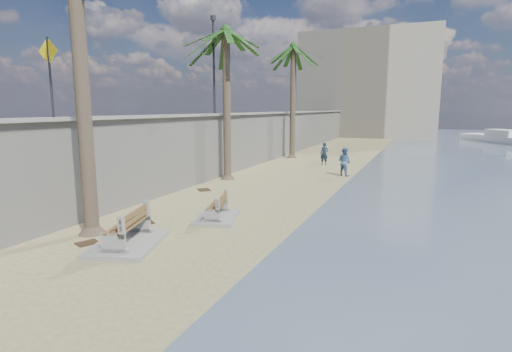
% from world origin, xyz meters
% --- Properties ---
extents(ground_plane, '(140.00, 140.00, 0.00)m').
position_xyz_m(ground_plane, '(0.00, 0.00, 0.00)').
color(ground_plane, tan).
extents(seawall, '(0.45, 70.00, 3.50)m').
position_xyz_m(seawall, '(-5.20, 20.00, 1.75)').
color(seawall, gray).
rests_on(seawall, ground_plane).
extents(wall_cap, '(0.80, 70.00, 0.12)m').
position_xyz_m(wall_cap, '(-5.20, 20.00, 3.55)').
color(wall_cap, gray).
rests_on(wall_cap, seawall).
extents(end_building, '(18.00, 12.00, 14.00)m').
position_xyz_m(end_building, '(-2.00, 52.00, 7.00)').
color(end_building, '#B7AA93').
rests_on(end_building, ground_plane).
extents(bench_near, '(2.33, 2.85, 1.03)m').
position_xyz_m(bench_near, '(-1.96, 1.07, 0.45)').
color(bench_near, gray).
rests_on(bench_near, ground_plane).
extents(bench_far, '(1.89, 2.33, 0.85)m').
position_xyz_m(bench_far, '(-0.97, 4.53, 0.37)').
color(bench_far, gray).
rests_on(bench_far, ground_plane).
extents(palm_mid, '(5.00, 5.00, 8.81)m').
position_xyz_m(palm_mid, '(-4.31, 11.93, 7.79)').
color(palm_mid, brown).
rests_on(palm_mid, ground_plane).
extents(palm_back, '(5.00, 5.00, 9.45)m').
position_xyz_m(palm_back, '(-4.03, 22.67, 8.40)').
color(palm_back, brown).
rests_on(palm_back, ground_plane).
extents(pedestrian_sign, '(0.78, 0.07, 2.40)m').
position_xyz_m(pedestrian_sign, '(-5.00, 1.50, 5.15)').
color(pedestrian_sign, '#2D2D33').
rests_on(pedestrian_sign, wall_cap).
extents(streetlight, '(0.28, 0.28, 5.12)m').
position_xyz_m(streetlight, '(-5.10, 12.00, 6.64)').
color(streetlight, '#2D2D33').
rests_on(streetlight, wall_cap).
extents(person_a, '(0.67, 0.48, 1.78)m').
position_xyz_m(person_a, '(-0.70, 19.58, 0.89)').
color(person_a, '#15243A').
rests_on(person_a, ground_plane).
extents(person_b, '(1.10, 1.01, 1.84)m').
position_xyz_m(person_b, '(1.43, 15.61, 0.92)').
color(person_b, '#496A97').
rests_on(person_b, ground_plane).
extents(yacht_far, '(7.18, 9.73, 1.50)m').
position_xyz_m(yacht_far, '(13.28, 45.98, 0.35)').
color(yacht_far, silver).
rests_on(yacht_far, bay_water).
extents(debris_b, '(0.66, 0.73, 0.03)m').
position_xyz_m(debris_b, '(-3.20, 0.76, 0.01)').
color(debris_b, '#382616').
rests_on(debris_b, ground_plane).
extents(debris_c, '(0.86, 0.87, 0.03)m').
position_xyz_m(debris_c, '(-3.99, 8.79, 0.01)').
color(debris_c, '#382616').
rests_on(debris_c, ground_plane).
extents(debris_d, '(0.70, 0.73, 0.03)m').
position_xyz_m(debris_d, '(-2.98, 3.10, 0.01)').
color(debris_d, '#382616').
rests_on(debris_d, ground_plane).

